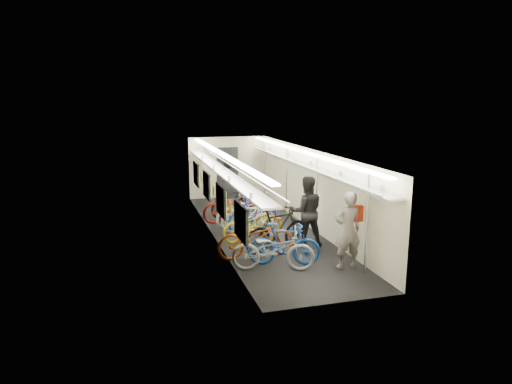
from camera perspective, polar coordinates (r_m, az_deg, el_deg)
train_car_shell at (r=13.78m, az=-1.37°, el=2.37°), size 10.00×10.00×10.00m
bicycle_0 at (r=10.48m, az=2.17°, el=-7.19°), size 2.01×1.20×1.00m
bicycle_1 at (r=10.79m, az=3.52°, el=-6.53°), size 1.79×0.98×1.04m
bicycle_2 at (r=11.27m, az=0.00°, el=-5.71°), size 1.99×0.77×1.03m
bicycle_3 at (r=11.71m, az=2.76°, el=-4.72°), size 2.02×1.09×1.17m
bicycle_4 at (r=12.63m, az=-0.41°, el=-3.93°), size 1.95×1.08×0.97m
bicycle_5 at (r=13.31m, az=-1.10°, el=-3.21°), size 1.61×0.85×0.93m
bicycle_6 at (r=13.86m, az=-1.10°, el=-2.28°), size 2.16×1.10×1.08m
bicycle_7 at (r=13.57m, az=-0.32°, el=-2.54°), size 1.89×1.16×1.10m
bicycle_8 at (r=14.39m, az=-2.70°, el=-1.81°), size 2.04×0.79×1.06m
bicycle_9 at (r=15.21m, az=-3.02°, el=-1.24°), size 1.68×1.00×0.97m
passenger_near at (r=10.72m, az=11.37°, el=-4.67°), size 0.67×0.45×1.82m
passenger_mid at (r=12.12m, az=6.30°, el=-2.44°), size 1.03×0.87×1.89m
backpack at (r=10.75m, az=12.50°, el=-2.62°), size 0.27×0.16×0.38m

